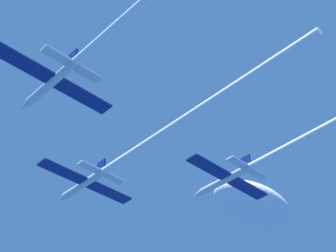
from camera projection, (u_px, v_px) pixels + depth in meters
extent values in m
cylinder|color=silver|center=(84.00, 184.00, 106.60)|extent=(1.40, 12.77, 1.40)
cone|color=silver|center=(61.00, 199.00, 111.06)|extent=(1.38, 2.81, 1.38)
ellipsoid|color=black|center=(76.00, 187.00, 108.58)|extent=(0.98, 2.55, 0.70)
cube|color=navy|center=(63.00, 172.00, 103.24)|extent=(9.70, 2.81, 0.31)
cube|color=navy|center=(109.00, 193.00, 109.23)|extent=(9.70, 2.81, 0.31)
cube|color=navy|center=(101.00, 166.00, 104.74)|extent=(0.37, 2.30, 2.04)
cube|color=silver|center=(89.00, 167.00, 101.97)|extent=(4.37, 1.69, 0.31)
cube|color=silver|center=(113.00, 178.00, 105.09)|extent=(4.37, 1.69, 0.31)
cylinder|color=white|center=(196.00, 111.00, 89.25)|extent=(1.26, 47.86, 1.26)
cylinder|color=silver|center=(52.00, 82.00, 84.94)|extent=(1.40, 12.77, 1.40)
cone|color=silver|center=(25.00, 106.00, 89.40)|extent=(1.38, 2.81, 1.38)
ellipsoid|color=black|center=(42.00, 88.00, 86.91)|extent=(0.98, 2.55, 0.70)
cube|color=navy|center=(23.00, 63.00, 81.57)|extent=(9.70, 2.81, 0.31)
cube|color=navy|center=(83.00, 97.00, 87.57)|extent=(9.70, 2.81, 0.31)
cube|color=navy|center=(72.00, 57.00, 83.07)|extent=(0.37, 2.30, 2.04)
cube|color=silver|center=(56.00, 55.00, 80.31)|extent=(4.37, 1.69, 0.31)
cube|color=silver|center=(88.00, 74.00, 83.42)|extent=(4.37, 1.69, 0.31)
cylinder|color=silver|center=(226.00, 179.00, 107.12)|extent=(1.40, 12.77, 1.40)
cone|color=silver|center=(198.00, 194.00, 111.58)|extent=(1.38, 2.81, 1.38)
ellipsoid|color=black|center=(215.00, 182.00, 109.09)|extent=(0.98, 2.55, 0.70)
cube|color=navy|center=(209.00, 167.00, 103.75)|extent=(9.70, 2.81, 0.31)
cube|color=navy|center=(247.00, 188.00, 109.75)|extent=(9.70, 2.81, 0.31)
cube|color=navy|center=(245.00, 161.00, 105.26)|extent=(0.37, 2.30, 2.04)
cube|color=silver|center=(237.00, 162.00, 102.49)|extent=(4.37, 1.69, 0.31)
cube|color=silver|center=(257.00, 174.00, 105.61)|extent=(4.37, 1.69, 0.31)
ellipsoid|color=white|center=(253.00, 206.00, 184.97)|extent=(33.91, 18.65, 11.87)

